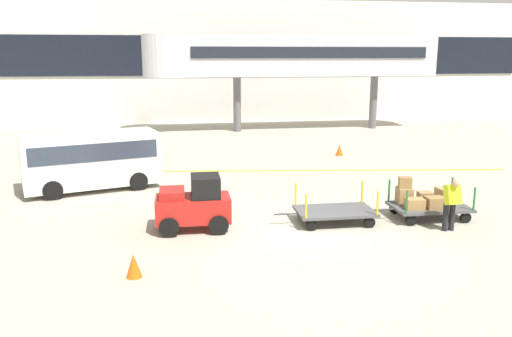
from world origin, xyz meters
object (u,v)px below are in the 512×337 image
baggage_handler (451,202)px  shuttle_van (91,157)px  baggage_cart_lead (335,212)px  safety_cone_far (134,266)px  baggage_cart_middle (426,201)px  safety_cone_near (339,150)px  baggage_tug (194,204)px

baggage_handler → shuttle_van: (-10.65, 6.57, 0.37)m
baggage_cart_lead → safety_cone_far: bearing=-152.5°
baggage_cart_middle → safety_cone_near: (0.63, 10.06, -0.25)m
baggage_cart_lead → baggage_handler: baggage_handler is taller
baggage_cart_middle → baggage_handler: baggage_handler is taller
shuttle_van → safety_cone_near: size_ratio=9.35×
shuttle_van → safety_cone_near: 12.21m
safety_cone_near → safety_cone_far: bearing=-125.2°
baggage_tug → safety_cone_far: baggage_tug is taller
safety_cone_far → baggage_cart_lead: bearing=27.5°
safety_cone_near → baggage_cart_middle: bearing=-93.6°
baggage_cart_middle → safety_cone_far: 9.09m
baggage_handler → shuttle_van: bearing=148.3°
safety_cone_near → shuttle_van: bearing=-156.8°
baggage_cart_middle → shuttle_van: bearing=153.5°
baggage_cart_lead → shuttle_van: shuttle_van is taller
baggage_cart_lead → baggage_cart_middle: baggage_cart_middle is taller
baggage_cart_lead → baggage_tug: bearing=179.0°
baggage_cart_middle → safety_cone_near: size_ratio=5.48×
baggage_tug → safety_cone_far: bearing=-116.6°
baggage_tug → safety_cone_far: size_ratio=3.85×
safety_cone_near → baggage_cart_lead: bearing=-109.3°
baggage_cart_middle → baggage_handler: size_ratio=1.93×
baggage_handler → baggage_tug: bearing=169.3°
baggage_tug → baggage_cart_middle: bearing=-0.5°
baggage_cart_middle → safety_cone_far: (-8.58, -2.97, -0.25)m
safety_cone_far → baggage_handler: bearing=11.0°
baggage_tug → baggage_cart_lead: 4.18m
baggage_tug → shuttle_van: 6.30m
baggage_tug → baggage_cart_middle: (7.06, -0.06, -0.23)m
baggage_tug → baggage_handler: 7.27m
baggage_cart_middle → safety_cone_far: baggage_cart_middle is taller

